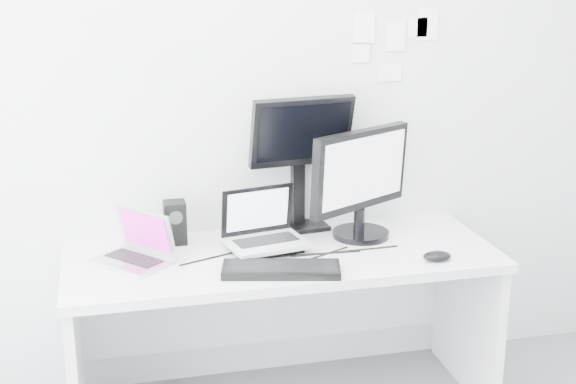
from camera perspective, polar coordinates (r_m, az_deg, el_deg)
The scene contains 15 objects.
back_wall at distance 3.53m, azimuth -1.72°, elevation 7.12°, with size 3.60×3.60×0.00m, color silver.
desk at distance 3.50m, azimuth -0.40°, elevation -9.93°, with size 1.80×0.70×0.73m, color silver.
macbook at distance 3.27m, azimuth -11.17°, elevation -3.21°, with size 0.30×0.22×0.22m, color #BABABF.
speaker at distance 3.47m, azimuth -8.06°, elevation -2.17°, with size 0.09×0.09×0.19m, color black.
dell_laptop at distance 3.33m, azimuth -1.50°, elevation -2.09°, with size 0.32×0.25×0.27m, color silver.
rear_monitor at distance 3.56m, azimuth 0.86°, elevation 2.18°, with size 0.46×0.17×0.63m, color black.
samsung_monitor at distance 3.48m, azimuth 5.31°, elevation 0.69°, with size 0.55×0.25×0.50m, color black.
keyboard at distance 3.14m, azimuth -0.49°, elevation -5.55°, with size 0.46×0.16×0.03m, color black.
mouse at distance 3.32m, azimuth 10.59°, elevation -4.51°, with size 0.12×0.08×0.04m, color black.
wall_note_0 at distance 3.60m, azimuth 5.43°, elevation 11.58°, with size 0.10×0.00×0.14m, color white.
wall_note_1 at distance 3.66m, azimuth 7.68°, elevation 10.96°, with size 0.09×0.00×0.13m, color white.
wall_note_2 at distance 3.71m, azimuth 9.92°, elevation 11.71°, with size 0.10×0.00×0.14m, color white.
wall_note_3 at distance 3.67m, azimuth 7.29°, elevation 8.47°, with size 0.11×0.00×0.08m, color white.
wall_note_4 at distance 3.69m, azimuth 9.24°, elevation 11.52°, with size 0.09×0.00×0.09m, color white.
wall_note_5 at distance 3.61m, azimuth 5.22°, elevation 9.85°, with size 0.08×0.00×0.09m, color white.
Camera 1 is at (-0.70, -1.81, 1.93)m, focal length 49.85 mm.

